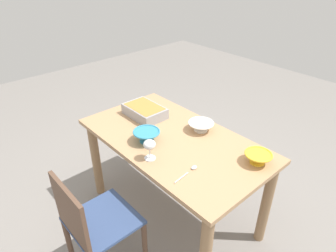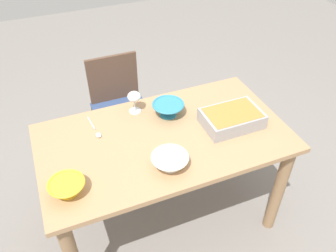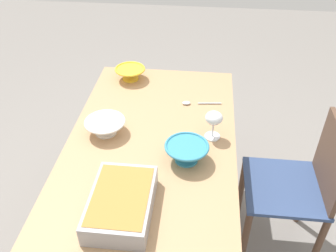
{
  "view_description": "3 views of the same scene",
  "coord_description": "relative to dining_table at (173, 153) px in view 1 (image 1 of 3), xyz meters",
  "views": [
    {
      "loc": [
        -1.33,
        1.23,
        1.94
      ],
      "look_at": [
        0.05,
        0.01,
        0.84
      ],
      "focal_mm": 31.74,
      "sensor_mm": 36.0,
      "label": 1
    },
    {
      "loc": [
        -0.53,
        -1.36,
        2.07
      ],
      "look_at": [
        0.03,
        0.03,
        0.81
      ],
      "focal_mm": 37.05,
      "sensor_mm": 36.0,
      "label": 2
    },
    {
      "loc": [
        1.3,
        0.22,
        1.87
      ],
      "look_at": [
        -0.09,
        0.07,
        0.8
      ],
      "focal_mm": 39.54,
      "sensor_mm": 36.0,
      "label": 3
    }
  ],
  "objects": [
    {
      "name": "ground_plane",
      "position": [
        0.0,
        0.0,
        -0.63
      ],
      "size": [
        8.0,
        8.0,
        0.0
      ],
      "primitive_type": "plane",
      "color": "gray"
    },
    {
      "name": "small_bowl",
      "position": [
        0.09,
        0.17,
        0.18
      ],
      "size": [
        0.19,
        0.19,
        0.09
      ],
      "color": "teal",
      "rests_on": "dining_table"
    },
    {
      "name": "chair",
      "position": [
        -0.08,
        0.74,
        -0.15
      ],
      "size": [
        0.4,
        0.4,
        0.85
      ],
      "color": "#334772",
      "rests_on": "ground_plane"
    },
    {
      "name": "casserole_dish",
      "position": [
        0.4,
        -0.05,
        0.18
      ],
      "size": [
        0.34,
        0.23,
        0.09
      ],
      "color": "#99999E",
      "rests_on": "dining_table"
    },
    {
      "name": "mixing_bowl",
      "position": [
        -0.57,
        -0.2,
        0.18
      ],
      "size": [
        0.18,
        0.18,
        0.07
      ],
      "color": "yellow",
      "rests_on": "dining_table"
    },
    {
      "name": "wine_glass",
      "position": [
        -0.08,
        0.28,
        0.24
      ],
      "size": [
        0.08,
        0.08,
        0.14
      ],
      "color": "white",
      "rests_on": "dining_table"
    },
    {
      "name": "serving_bowl",
      "position": [
        -0.06,
        -0.23,
        0.18
      ],
      "size": [
        0.19,
        0.19,
        0.07
      ],
      "color": "white",
      "rests_on": "dining_table"
    },
    {
      "name": "dining_table",
      "position": [
        0.0,
        0.0,
        0.0
      ],
      "size": [
        1.41,
        0.79,
        0.76
      ],
      "color": "tan",
      "rests_on": "ground_plane"
    },
    {
      "name": "serving_spoon",
      "position": [
        -0.35,
        0.18,
        0.14
      ],
      "size": [
        0.04,
        0.21,
        0.01
      ],
      "color": "silver",
      "rests_on": "dining_table"
    }
  ]
}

